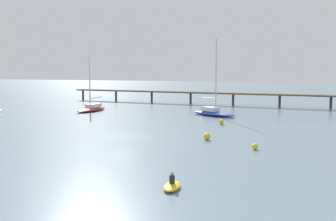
% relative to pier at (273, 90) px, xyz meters
% --- Properties ---
extents(ground_plane, '(400.00, 400.00, 0.00)m').
position_rel_pier_xyz_m(ground_plane, '(-12.97, -42.06, -3.47)').
color(ground_plane, slate).
extents(pier, '(69.22, 7.57, 7.13)m').
position_rel_pier_xyz_m(pier, '(0.00, 0.00, 0.00)').
color(pier, brown).
rests_on(pier, ground_plane).
extents(sailboat_blue, '(8.97, 6.49, 12.61)m').
position_rel_pier_xyz_m(sailboat_blue, '(-7.97, -18.81, -2.79)').
color(sailboat_blue, '#2D4CB7').
rests_on(sailboat_blue, ground_plane).
extents(sailboat_red, '(2.72, 8.70, 10.19)m').
position_rel_pier_xyz_m(sailboat_red, '(-30.60, -19.37, -2.88)').
color(sailboat_red, red).
rests_on(sailboat_red, ground_plane).
extents(dinghy_yellow, '(1.36, 2.45, 1.14)m').
position_rel_pier_xyz_m(dinghy_yellow, '(-1.20, -59.11, -3.25)').
color(dinghy_yellow, yellow).
rests_on(dinghy_yellow, ground_plane).
extents(mooring_buoy_mid, '(0.73, 0.73, 0.73)m').
position_rel_pier_xyz_m(mooring_buoy_mid, '(-4.46, -28.53, -3.11)').
color(mooring_buoy_mid, yellow).
rests_on(mooring_buoy_mid, ground_plane).
extents(mooring_buoy_outer, '(0.78, 0.78, 0.78)m').
position_rel_pier_xyz_m(mooring_buoy_outer, '(-3.40, -41.09, -3.08)').
color(mooring_buoy_outer, yellow).
rests_on(mooring_buoy_outer, ground_plane).
extents(mooring_buoy_far, '(0.60, 0.60, 0.60)m').
position_rel_pier_xyz_m(mooring_buoy_far, '(2.22, -44.64, -3.17)').
color(mooring_buoy_far, yellow).
rests_on(mooring_buoy_far, ground_plane).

